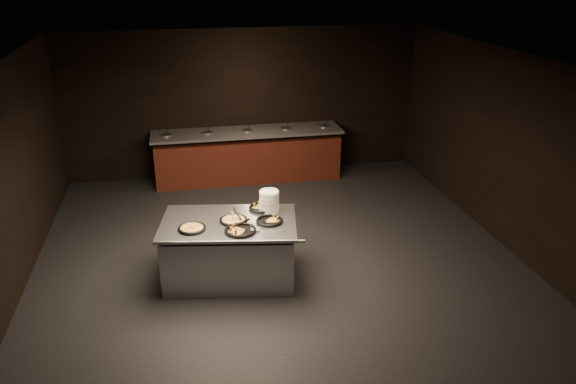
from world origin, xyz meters
name	(u,v)px	position (x,y,z in m)	size (l,w,h in m)	color
room	(281,173)	(0.00, 0.00, 1.45)	(7.02, 8.02, 2.92)	black
salad_bar	(248,158)	(0.00, 3.56, 0.44)	(3.70, 0.83, 1.18)	#5F2616
serving_counter	(230,251)	(-0.74, -0.13, 0.41)	(1.97, 1.45, 0.86)	silver
plate_stack	(269,201)	(-0.15, 0.12, 1.00)	(0.27, 0.27, 0.29)	white
pan_veggie_whole	(192,228)	(-1.23, -0.27, 0.88)	(0.36, 0.36, 0.04)	black
pan_cheese_whole	(233,220)	(-0.67, -0.13, 0.88)	(0.37, 0.37, 0.04)	black
pan_cheese_slices_a	(262,207)	(-0.23, 0.20, 0.88)	(0.38, 0.38, 0.04)	black
pan_cheese_slices_b	(240,230)	(-0.62, -0.45, 0.88)	(0.41, 0.41, 0.04)	black
pan_veggie_slices	(269,221)	(-0.21, -0.25, 0.88)	(0.36, 0.36, 0.04)	black
server_left	(235,214)	(-0.65, -0.08, 0.94)	(0.21, 0.30, 0.16)	silver
server_right	(246,225)	(-0.55, -0.44, 0.94)	(0.35, 0.14, 0.17)	silver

